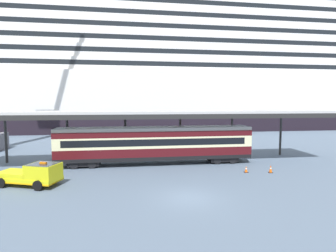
{
  "coord_description": "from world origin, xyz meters",
  "views": [
    {
      "loc": [
        -4.13,
        -18.21,
        6.8
      ],
      "look_at": [
        -0.39,
        7.65,
        4.5
      ],
      "focal_mm": 28.67,
      "sensor_mm": 36.0,
      "label": 1
    }
  ],
  "objects_px": {
    "cruise_ship": "(186,72)",
    "train_carriage": "(156,143)",
    "traffic_cone_near": "(246,169)",
    "traffic_cone_mid": "(271,169)",
    "service_truck": "(34,174)"
  },
  "relations": [
    {
      "from": "service_truck",
      "to": "traffic_cone_mid",
      "type": "relative_size",
      "value": 7.22
    },
    {
      "from": "traffic_cone_mid",
      "to": "traffic_cone_near",
      "type": "bearing_deg",
      "value": 168.99
    },
    {
      "from": "traffic_cone_near",
      "to": "traffic_cone_mid",
      "type": "distance_m",
      "value": 2.35
    },
    {
      "from": "cruise_ship",
      "to": "traffic_cone_mid",
      "type": "relative_size",
      "value": 224.67
    },
    {
      "from": "traffic_cone_near",
      "to": "traffic_cone_mid",
      "type": "bearing_deg",
      "value": -11.01
    },
    {
      "from": "train_carriage",
      "to": "traffic_cone_near",
      "type": "distance_m",
      "value": 9.88
    },
    {
      "from": "cruise_ship",
      "to": "service_truck",
      "type": "distance_m",
      "value": 54.51
    },
    {
      "from": "service_truck",
      "to": "traffic_cone_near",
      "type": "height_order",
      "value": "service_truck"
    },
    {
      "from": "cruise_ship",
      "to": "train_carriage",
      "type": "distance_m",
      "value": 44.72
    },
    {
      "from": "cruise_ship",
      "to": "traffic_cone_mid",
      "type": "bearing_deg",
      "value": -91.84
    },
    {
      "from": "cruise_ship",
      "to": "traffic_cone_near",
      "type": "bearing_deg",
      "value": -94.71
    },
    {
      "from": "train_carriage",
      "to": "traffic_cone_mid",
      "type": "xyz_separation_m",
      "value": [
        10.67,
        -5.31,
        -1.92
      ]
    },
    {
      "from": "cruise_ship",
      "to": "traffic_cone_mid",
      "type": "distance_m",
      "value": 48.7
    },
    {
      "from": "cruise_ship",
      "to": "traffic_cone_near",
      "type": "xyz_separation_m",
      "value": [
        -3.79,
        -46.01,
        -14.58
      ]
    },
    {
      "from": "cruise_ship",
      "to": "traffic_cone_near",
      "type": "distance_m",
      "value": 48.42
    }
  ]
}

